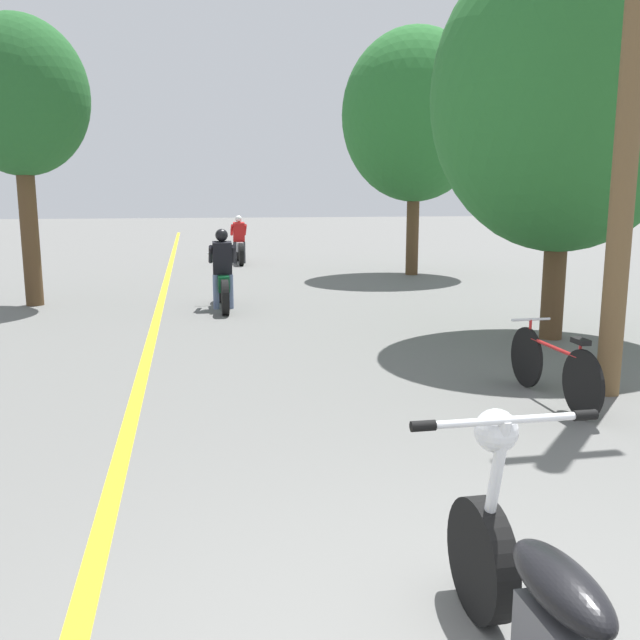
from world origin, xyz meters
name	(u,v)px	position (x,y,z in m)	size (l,w,h in m)	color
lane_stripe_center	(162,296)	(-1.70, 12.04, 0.00)	(0.14, 48.00, 0.01)	yellow
utility_pole	(630,99)	(3.15, 4.06, 2.98)	(1.10, 0.24, 5.78)	brown
roadside_tree_right_near	(565,96)	(4.01, 6.73, 3.38)	(3.71, 3.34, 5.53)	#513A23
roadside_tree_right_far	(415,116)	(4.56, 14.74, 4.00)	(3.71, 3.34, 6.15)	#513A23
roadside_tree_left	(19,98)	(-4.02, 11.33, 3.76)	(2.46, 2.21, 5.22)	#513A23
motorcycle_foreground	(551,617)	(0.25, 0.09, 0.42)	(0.88, 2.00, 1.10)	black
motorcycle_rider_lead	(223,279)	(-0.54, 10.29, 0.55)	(0.50, 2.02, 1.45)	black
motorcycle_rider_far	(239,245)	(0.36, 18.58, 0.54)	(0.50, 2.15, 1.44)	black
bicycle_parked	(553,367)	(2.44, 3.93, 0.36)	(0.44, 1.74, 0.77)	black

